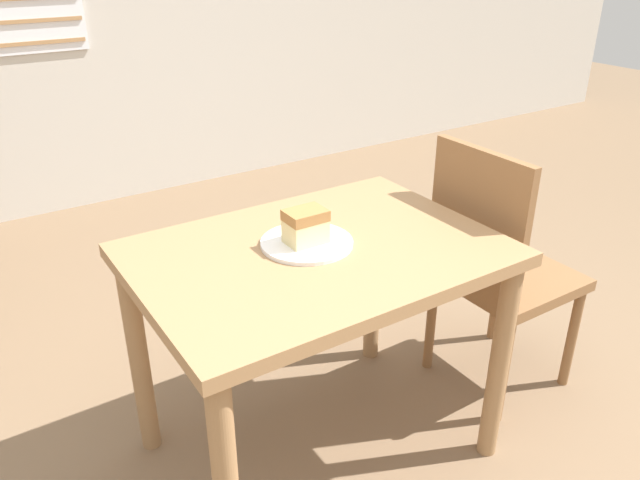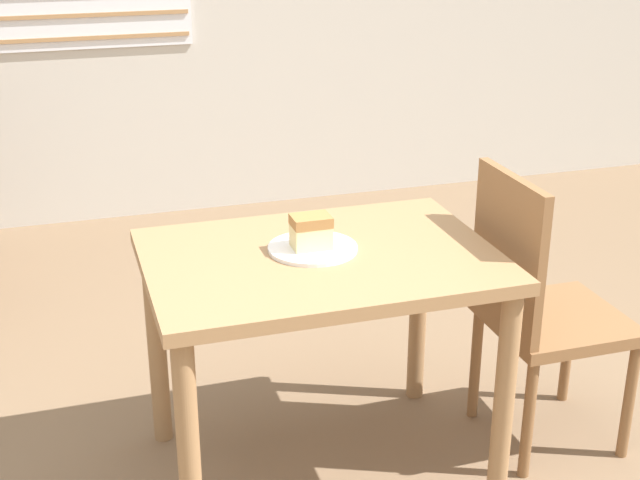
{
  "view_description": "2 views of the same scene",
  "coord_description": "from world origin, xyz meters",
  "px_view_note": "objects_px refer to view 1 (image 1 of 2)",
  "views": [
    {
      "loc": [
        -0.71,
        -0.82,
        1.52
      ],
      "look_at": [
        0.13,
        0.47,
        0.76
      ],
      "focal_mm": 35.0,
      "sensor_mm": 36.0,
      "label": 1
    },
    {
      "loc": [
        -0.57,
        -1.77,
        1.72
      ],
      "look_at": [
        0.13,
        0.49,
        0.77
      ],
      "focal_mm": 50.0,
      "sensor_mm": 36.0,
      "label": 2
    }
  ],
  "objects_px": {
    "plate": "(307,243)",
    "cake_slice": "(306,226)",
    "dining_table_near": "(318,284)",
    "chair_near_window": "(496,265)"
  },
  "relations": [
    {
      "from": "plate",
      "to": "cake_slice",
      "type": "bearing_deg",
      "value": -139.69
    },
    {
      "from": "plate",
      "to": "cake_slice",
      "type": "distance_m",
      "value": 0.06
    },
    {
      "from": "dining_table_near",
      "to": "cake_slice",
      "type": "xyz_separation_m",
      "value": [
        -0.02,
        0.03,
        0.17
      ]
    },
    {
      "from": "cake_slice",
      "to": "chair_near_window",
      "type": "bearing_deg",
      "value": -6.35
    },
    {
      "from": "chair_near_window",
      "to": "cake_slice",
      "type": "bearing_deg",
      "value": 83.65
    },
    {
      "from": "cake_slice",
      "to": "dining_table_near",
      "type": "bearing_deg",
      "value": -57.05
    },
    {
      "from": "chair_near_window",
      "to": "cake_slice",
      "type": "xyz_separation_m",
      "value": [
        -0.72,
        0.08,
        0.3
      ]
    },
    {
      "from": "cake_slice",
      "to": "plate",
      "type": "bearing_deg",
      "value": 40.31
    },
    {
      "from": "chair_near_window",
      "to": "plate",
      "type": "xyz_separation_m",
      "value": [
        -0.71,
        0.09,
        0.24
      ]
    },
    {
      "from": "plate",
      "to": "dining_table_near",
      "type": "bearing_deg",
      "value": -69.83
    }
  ]
}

